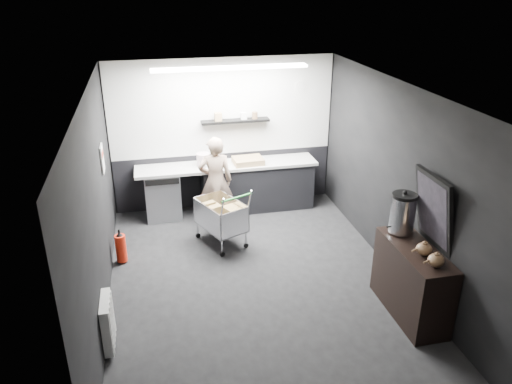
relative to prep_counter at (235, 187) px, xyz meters
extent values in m
plane|color=black|center=(-0.14, -2.42, -0.46)|extent=(5.50, 5.50, 0.00)
plane|color=silver|center=(-0.14, -2.42, 2.24)|extent=(5.50, 5.50, 0.00)
plane|color=black|center=(-0.14, 0.33, 0.89)|extent=(5.50, 0.00, 5.50)
plane|color=black|center=(-0.14, -5.17, 0.89)|extent=(5.50, 0.00, 5.50)
plane|color=black|center=(-2.14, -2.42, 0.89)|extent=(0.00, 5.50, 5.50)
plane|color=black|center=(1.86, -2.42, 0.89)|extent=(0.00, 5.50, 5.50)
cube|color=silver|center=(-0.14, 0.31, 1.39)|extent=(3.95, 0.02, 1.70)
cube|color=black|center=(-0.14, 0.31, 0.04)|extent=(3.95, 0.02, 1.00)
cube|color=black|center=(0.06, 0.20, 1.16)|extent=(1.20, 0.22, 0.04)
cylinder|color=silver|center=(1.26, 0.30, 1.69)|extent=(0.20, 0.03, 0.20)
cube|color=silver|center=(-2.12, -1.12, 1.09)|extent=(0.02, 0.30, 0.40)
cube|color=#B42816|center=(-2.11, -1.12, 1.16)|extent=(0.02, 0.22, 0.10)
cube|color=silver|center=(-2.08, -3.32, -0.11)|extent=(0.10, 0.50, 0.60)
cube|color=white|center=(-0.14, -0.57, 2.21)|extent=(2.40, 0.20, 0.04)
cube|color=black|center=(0.41, 0.00, -0.03)|extent=(2.00, 0.56, 0.85)
cube|color=#AAAAA6|center=(-0.14, 0.00, 0.42)|extent=(3.20, 0.60, 0.05)
cube|color=#9EA0A5|center=(-1.29, 0.00, -0.03)|extent=(0.60, 0.58, 0.85)
cube|color=black|center=(-1.29, -0.30, 0.32)|extent=(0.56, 0.02, 0.10)
imported|color=#C2AE9A|center=(-0.41, -0.45, 0.32)|extent=(0.60, 0.42, 1.56)
cube|color=silver|center=(-0.44, -1.17, -0.16)|extent=(0.81, 0.96, 0.02)
cube|color=silver|center=(-0.69, -1.17, 0.05)|extent=(0.35, 0.76, 0.43)
cube|color=silver|center=(-0.18, -1.17, 0.05)|extent=(0.35, 0.76, 0.43)
cube|color=silver|center=(-0.44, -1.57, 0.05)|extent=(0.49, 0.23, 0.43)
cube|color=silver|center=(-0.44, -0.77, 0.05)|extent=(0.49, 0.23, 0.43)
cylinder|color=silver|center=(-0.66, -1.54, -0.29)|extent=(0.02, 0.02, 0.29)
cylinder|color=silver|center=(-0.21, -1.54, -0.29)|extent=(0.02, 0.02, 0.29)
cylinder|color=silver|center=(-0.66, -0.80, -0.29)|extent=(0.02, 0.02, 0.29)
cylinder|color=silver|center=(-0.21, -0.80, -0.29)|extent=(0.02, 0.02, 0.29)
cylinder|color=green|center=(-0.44, -1.63, 0.50)|extent=(0.50, 0.24, 0.03)
cube|color=brown|center=(-0.55, -1.07, 0.03)|extent=(0.33, 0.36, 0.37)
cube|color=brown|center=(-0.30, -1.28, 0.01)|extent=(0.30, 0.33, 0.33)
cylinder|color=black|center=(-0.66, -1.54, -0.42)|extent=(0.08, 0.06, 0.08)
cylinder|color=black|center=(-0.66, -0.80, -0.42)|extent=(0.08, 0.06, 0.08)
cylinder|color=black|center=(-0.21, -1.54, -0.42)|extent=(0.08, 0.06, 0.08)
cylinder|color=black|center=(-0.21, -0.80, -0.42)|extent=(0.08, 0.06, 0.08)
cube|color=black|center=(1.61, -3.47, 0.01)|extent=(0.47, 1.25, 0.94)
cylinder|color=silver|center=(1.61, -3.06, 0.74)|extent=(0.31, 0.31, 0.48)
cylinder|color=black|center=(1.61, -3.06, 1.00)|extent=(0.31, 0.31, 0.04)
sphere|color=black|center=(1.61, -3.06, 1.04)|extent=(0.05, 0.05, 0.05)
ellipsoid|color=brown|center=(1.61, -3.63, 0.56)|extent=(0.19, 0.19, 0.15)
ellipsoid|color=brown|center=(1.61, -3.89, 0.56)|extent=(0.19, 0.19, 0.15)
cube|color=black|center=(1.80, -3.42, 0.95)|extent=(0.21, 0.73, 0.93)
cube|color=black|center=(1.78, -3.42, 0.95)|extent=(0.15, 0.62, 0.80)
cylinder|color=red|center=(-1.99, -1.44, -0.22)|extent=(0.16, 0.16, 0.42)
cone|color=black|center=(-1.99, -1.44, 0.02)|extent=(0.11, 0.11, 0.06)
cylinder|color=black|center=(-1.99, -1.44, 0.06)|extent=(0.03, 0.03, 0.06)
cube|color=#94774F|center=(0.24, -0.05, 0.49)|extent=(0.54, 0.42, 0.10)
cylinder|color=beige|center=(-0.55, 0.00, 0.56)|extent=(0.23, 0.23, 0.23)
cube|color=silver|center=(-0.46, -0.05, 0.52)|extent=(0.20, 0.17, 0.16)
camera|label=1|loc=(-1.42, -8.17, 3.53)|focal=35.00mm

